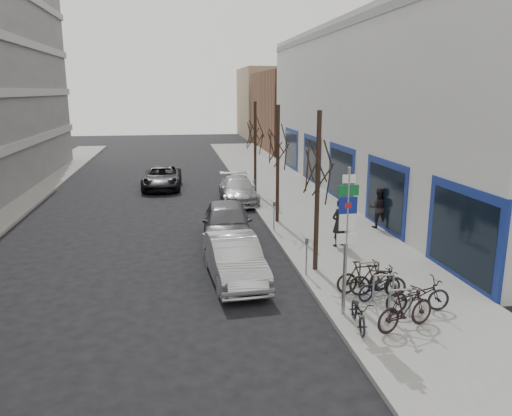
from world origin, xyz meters
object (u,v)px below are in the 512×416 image
object	(u,v)px
meter_front	(307,253)
bike_mid_inner	(378,280)
tree_near	(318,154)
parked_car_back	(238,190)
parked_car_mid	(227,223)
meter_back	(254,189)
bike_far_curb	(418,293)
bike_near_left	(359,310)
tree_far	(255,126)
bike_mid_curb	(380,283)
bike_near_right	(406,309)
pedestrian_far	(378,208)
bike_far_inner	(364,276)
pedestrian_near	(339,223)
lane_car	(162,178)
parked_car_front	(234,259)
tree_mid	(278,136)
highway_sign_pole	(347,233)
meter_mid	(274,213)
bike_rack	(383,285)

from	to	relation	value
meter_front	bike_mid_inner	distance (m)	2.63
tree_near	parked_car_back	world-z (taller)	tree_near
meter_front	parked_car_mid	size ratio (longest dim) A/B	0.26
meter_back	bike_far_curb	xyz separation A→B (m)	(2.29, -14.22, -0.20)
tree_near	bike_near_left	size ratio (longest dim) A/B	3.55
bike_near_left	tree_near	bearing A→B (deg)	97.39
parked_car_back	tree_far	bearing A→B (deg)	51.15
bike_mid_curb	bike_near_right	bearing A→B (deg)	158.58
tree_near	pedestrian_far	distance (m)	7.02
bike_far_inner	pedestrian_near	bearing A→B (deg)	-10.61
parked_car_back	lane_car	distance (m)	6.42
tree_near	parked_car_back	bearing A→B (deg)	95.93
bike_far_curb	parked_car_mid	world-z (taller)	parked_car_mid
meter_front	bike_near_left	bearing A→B (deg)	-84.56
meter_front	parked_car_mid	bearing A→B (deg)	115.30
bike_near_right	bike_far_inner	size ratio (longest dim) A/B	1.08
parked_car_mid	parked_car_back	distance (m)	7.63
tree_far	bike_near_left	size ratio (longest dim) A/B	3.55
meter_front	bike_far_inner	xyz separation A→B (m)	(1.32, -1.71, -0.24)
bike_far_inner	parked_car_mid	distance (m)	7.16
tree_near	meter_front	bearing A→B (deg)	-131.99
meter_back	parked_car_front	size ratio (longest dim) A/B	0.28
parked_car_back	pedestrian_far	xyz separation A→B (m)	(5.40, -6.81, 0.36)
bike_near_right	bike_mid_inner	size ratio (longest dim) A/B	1.11
bike_mid_curb	parked_car_mid	xyz separation A→B (m)	(-3.78, 6.76, 0.22)
lane_car	pedestrian_far	distance (m)	15.11
tree_far	parked_car_front	world-z (taller)	tree_far
tree_mid	bike_far_curb	distance (m)	10.93
highway_sign_pole	parked_car_mid	size ratio (longest dim) A/B	0.85
bike_mid_curb	bike_mid_inner	xyz separation A→B (m)	(-0.00, 0.15, 0.03)
meter_front	parked_car_front	xyz separation A→B (m)	(-2.35, 0.30, -0.18)
tree_far	pedestrian_far	xyz separation A→B (m)	(4.20, -8.27, -3.05)
lane_car	bike_far_inner	bearing A→B (deg)	-68.64
pedestrian_near	highway_sign_pole	bearing A→B (deg)	46.15
bike_far_curb	meter_mid	bearing A→B (deg)	14.90
meter_mid	bike_near_right	xyz separation A→B (m)	(1.51, -9.64, -0.20)
bike_far_curb	tree_mid	bearing A→B (deg)	10.39
tree_near	bike_near_left	bearing A→B (deg)	-91.10
bike_mid_inner	parked_car_back	size ratio (longest dim) A/B	0.35
tree_far	bike_far_inner	world-z (taller)	tree_far
bike_mid_curb	pedestrian_near	size ratio (longest dim) A/B	0.82
tree_far	pedestrian_near	bearing A→B (deg)	-81.31
bike_rack	lane_car	distance (m)	20.35
parked_car_front	meter_front	bearing A→B (deg)	-11.40
parked_car_back	pedestrian_far	world-z (taller)	pedestrian_far
tree_mid	bike_far_inner	world-z (taller)	tree_mid
bike_near_right	bike_far_curb	bearing A→B (deg)	-59.29
meter_mid	bike_mid_curb	world-z (taller)	meter_mid
parked_car_back	bike_rack	bearing A→B (deg)	-79.86
meter_mid	bike_near_right	bearing A→B (deg)	-81.11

